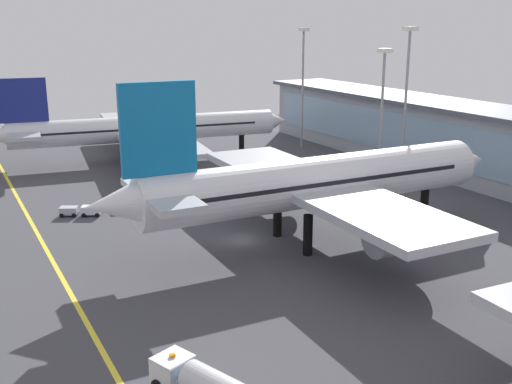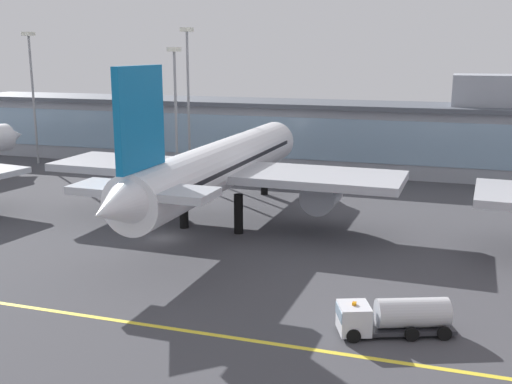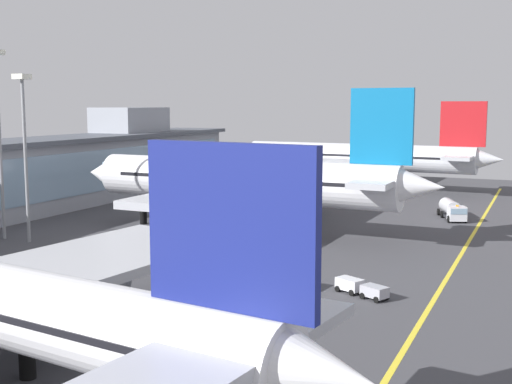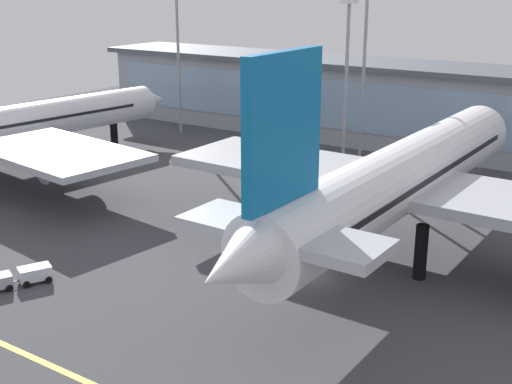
{
  "view_description": "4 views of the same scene",
  "coord_description": "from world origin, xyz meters",
  "px_view_note": "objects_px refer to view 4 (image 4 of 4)",
  "views": [
    {
      "loc": [
        63.04,
        -31.76,
        26.03
      ],
      "look_at": [
        -1.12,
        2.45,
        5.65
      ],
      "focal_mm": 42.6,
      "sensor_mm": 36.0,
      "label": 1
    },
    {
      "loc": [
        32.01,
        -63.33,
        21.65
      ],
      "look_at": [
        8.78,
        8.06,
        4.43
      ],
      "focal_mm": 43.52,
      "sensor_mm": 36.0,
      "label": 2
    },
    {
      "loc": [
        -79.93,
        -31.08,
        18.19
      ],
      "look_at": [
        2.32,
        5.32,
        6.28
      ],
      "focal_mm": 46.45,
      "sensor_mm": 36.0,
      "label": 3
    },
    {
      "loc": [
        25.1,
        -46.88,
        24.47
      ],
      "look_at": [
        -9.25,
        4.94,
        4.63
      ],
      "focal_mm": 47.23,
      "sensor_mm": 36.0,
      "label": 4
    }
  ],
  "objects_px": {
    "baggage_tug_near": "(18,277)",
    "airliner_near_right": "(400,179)",
    "apron_light_mast_west": "(347,59)",
    "apron_light_mast_centre": "(365,42)",
    "apron_light_mast_east": "(178,32)"
  },
  "relations": [
    {
      "from": "airliner_near_right",
      "to": "apron_light_mast_east",
      "type": "relative_size",
      "value": 2.2
    },
    {
      "from": "apron_light_mast_centre",
      "to": "apron_light_mast_east",
      "type": "relative_size",
      "value": 1.02
    },
    {
      "from": "baggage_tug_near",
      "to": "apron_light_mast_centre",
      "type": "xyz_separation_m",
      "value": [
        6.79,
        51.56,
        15.64
      ]
    },
    {
      "from": "airliner_near_right",
      "to": "apron_light_mast_centre",
      "type": "relative_size",
      "value": 2.16
    },
    {
      "from": "apron_light_mast_west",
      "to": "apron_light_mast_centre",
      "type": "height_order",
      "value": "apron_light_mast_centre"
    },
    {
      "from": "apron_light_mast_west",
      "to": "apron_light_mast_centre",
      "type": "xyz_separation_m",
      "value": [
        0.29,
        4.61,
        1.81
      ]
    },
    {
      "from": "apron_light_mast_west",
      "to": "apron_light_mast_east",
      "type": "xyz_separation_m",
      "value": [
        -32.55,
        5.63,
        1.58
      ]
    },
    {
      "from": "airliner_near_right",
      "to": "baggage_tug_near",
      "type": "bearing_deg",
      "value": 135.62
    },
    {
      "from": "baggage_tug_near",
      "to": "apron_light_mast_centre",
      "type": "distance_m",
      "value": 54.3
    },
    {
      "from": "airliner_near_right",
      "to": "baggage_tug_near",
      "type": "relative_size",
      "value": 9.65
    },
    {
      "from": "baggage_tug_near",
      "to": "apron_light_mast_west",
      "type": "bearing_deg",
      "value": 18.13
    },
    {
      "from": "apron_light_mast_centre",
      "to": "apron_light_mast_east",
      "type": "xyz_separation_m",
      "value": [
        -32.83,
        1.02,
        -0.23
      ]
    },
    {
      "from": "baggage_tug_near",
      "to": "airliner_near_right",
      "type": "bearing_deg",
      "value": -19.62
    },
    {
      "from": "apron_light_mast_east",
      "to": "airliner_near_right",
      "type": "bearing_deg",
      "value": -30.6
    },
    {
      "from": "baggage_tug_near",
      "to": "apron_light_mast_east",
      "type": "xyz_separation_m",
      "value": [
        -26.04,
        52.58,
        15.4
      ]
    }
  ]
}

